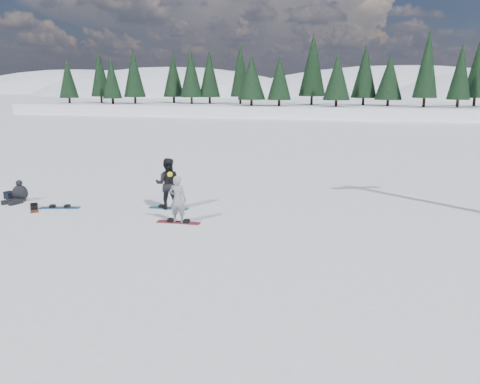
# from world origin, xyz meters

# --- Properties ---
(ground) EXTENTS (420.00, 420.00, 0.00)m
(ground) POSITION_xyz_m (0.00, 0.00, 0.00)
(ground) COLOR white
(ground) RESTS_ON ground
(alpine_backdrop) EXTENTS (412.50, 227.00, 53.20)m
(alpine_backdrop) POSITION_xyz_m (-11.72, 189.17, -13.97)
(alpine_backdrop) COLOR white
(alpine_backdrop) RESTS_ON ground
(snowboarder_woman) EXTENTS (0.61, 0.42, 1.78)m
(snowboarder_woman) POSITION_xyz_m (1.83, 0.31, 0.83)
(snowboarder_woman) COLOR gray
(snowboarder_woman) RESTS_ON ground
(snowboarder_man) EXTENTS (1.09, 0.94, 1.93)m
(snowboarder_man) POSITION_xyz_m (0.76, 1.96, 0.96)
(snowboarder_man) COLOR black
(snowboarder_man) RESTS_ON ground
(seated_rider) EXTENTS (0.77, 1.12, 0.87)m
(seated_rider) POSITION_xyz_m (-5.43, 1.43, 0.33)
(seated_rider) COLOR black
(seated_rider) RESTS_ON ground
(gear_bag) EXTENTS (0.53, 0.46, 0.30)m
(gear_bag) POSITION_xyz_m (-6.13, 1.69, 0.15)
(gear_bag) COLOR black
(gear_bag) RESTS_ON ground
(snowboard_woman) EXTENTS (1.51, 0.36, 0.03)m
(snowboard_woman) POSITION_xyz_m (1.83, 0.31, 0.01)
(snowboard_woman) COLOR maroon
(snowboard_woman) RESTS_ON ground
(snowboard_man) EXTENTS (1.52, 0.39, 0.03)m
(snowboard_man) POSITION_xyz_m (0.76, 1.96, 0.01)
(snowboard_man) COLOR teal
(snowboard_man) RESTS_ON ground
(snowboard_loose_b) EXTENTS (1.16, 1.34, 0.03)m
(snowboard_loose_b) POSITION_xyz_m (-4.19, 0.70, 0.01)
(snowboard_loose_b) COLOR maroon
(snowboard_loose_b) RESTS_ON ground
(snowboard_loose_c) EXTENTS (1.52, 0.66, 0.03)m
(snowboard_loose_c) POSITION_xyz_m (-3.25, 0.95, 0.01)
(snowboard_loose_c) COLOR #1C659A
(snowboard_loose_c) RESTS_ON ground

